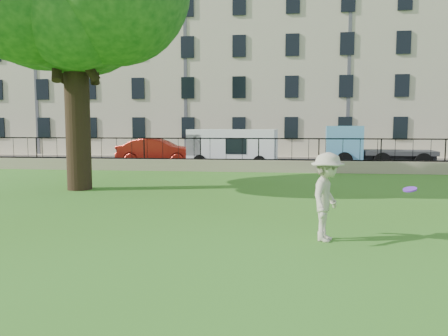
# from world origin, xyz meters

# --- Properties ---
(ground) EXTENTS (120.00, 120.00, 0.00)m
(ground) POSITION_xyz_m (0.00, 0.00, 0.00)
(ground) COLOR #366A19
(ground) RESTS_ON ground
(retaining_wall) EXTENTS (50.00, 0.40, 0.60)m
(retaining_wall) POSITION_xyz_m (0.00, 12.00, 0.30)
(retaining_wall) COLOR gray
(retaining_wall) RESTS_ON ground
(iron_railing) EXTENTS (50.00, 0.05, 1.13)m
(iron_railing) POSITION_xyz_m (0.00, 12.00, 1.15)
(iron_railing) COLOR black
(iron_railing) RESTS_ON retaining_wall
(street) EXTENTS (60.00, 9.00, 0.01)m
(street) POSITION_xyz_m (0.00, 16.70, 0.01)
(street) COLOR black
(street) RESTS_ON ground
(sidewalk) EXTENTS (60.00, 1.40, 0.12)m
(sidewalk) POSITION_xyz_m (0.00, 21.90, 0.06)
(sidewalk) COLOR gray
(sidewalk) RESTS_ON ground
(building_row) EXTENTS (56.40, 10.40, 13.80)m
(building_row) POSITION_xyz_m (0.00, 27.57, 6.92)
(building_row) COLOR beige
(building_row) RESTS_ON ground
(man) EXTENTS (1.01, 1.32, 1.80)m
(man) POSITION_xyz_m (1.95, -1.26, 0.90)
(man) COLOR #C0B99C
(man) RESTS_ON ground
(frisbee) EXTENTS (0.33, 0.34, 0.12)m
(frisbee) POSITION_xyz_m (3.59, -1.11, 1.06)
(frisbee) COLOR #6923CB
(red_sedan) EXTENTS (4.82, 1.73, 1.58)m
(red_sedan) POSITION_xyz_m (-6.21, 15.40, 0.79)
(red_sedan) COLOR maroon
(red_sedan) RESTS_ON street
(white_van) EXTENTS (5.25, 2.49, 2.13)m
(white_van) POSITION_xyz_m (-1.66, 15.23, 1.07)
(white_van) COLOR white
(white_van) RESTS_ON street
(blue_truck) EXTENTS (5.72, 2.44, 2.34)m
(blue_truck) POSITION_xyz_m (6.50, 15.30, 1.17)
(blue_truck) COLOR #59A3D2
(blue_truck) RESTS_ON street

